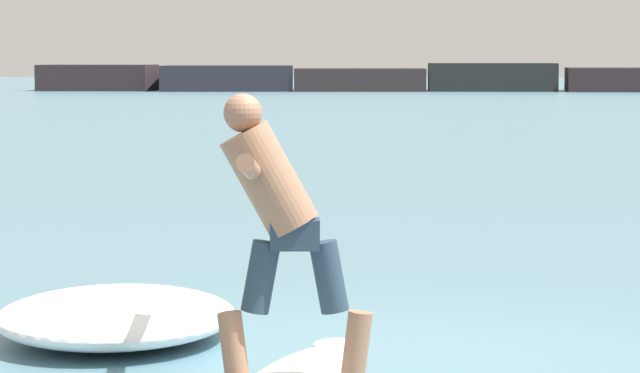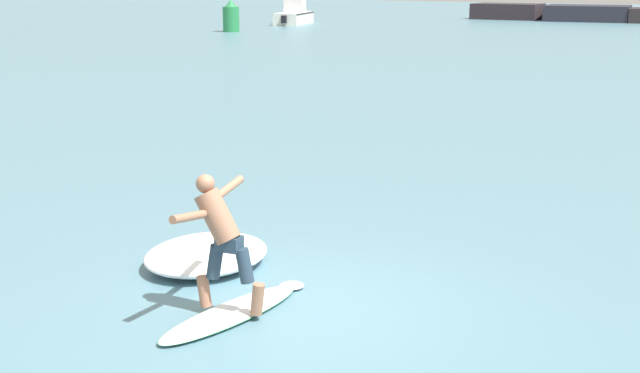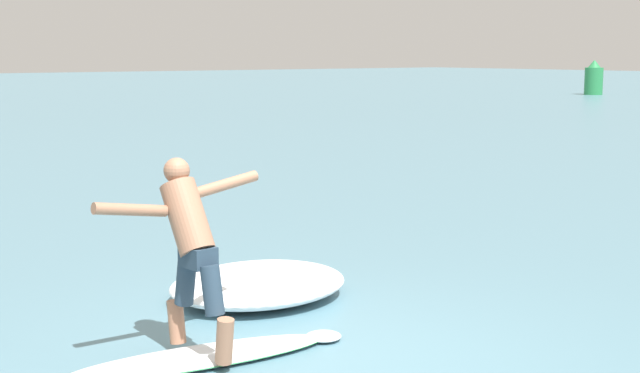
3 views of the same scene
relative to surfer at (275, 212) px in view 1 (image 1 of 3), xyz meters
The scene contains 3 objects.
ground_plane 1.31m from the surfer, 44.82° to the left, with size 200.00×200.00×0.00m, color slate.
surfer is the anchor object (origin of this frame).
wave_foam_at_tail 1.93m from the surfer, 129.41° to the left, with size 1.57×1.87×0.30m.
Camera 1 is at (0.05, -8.50, 1.78)m, focal length 85.00 mm.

